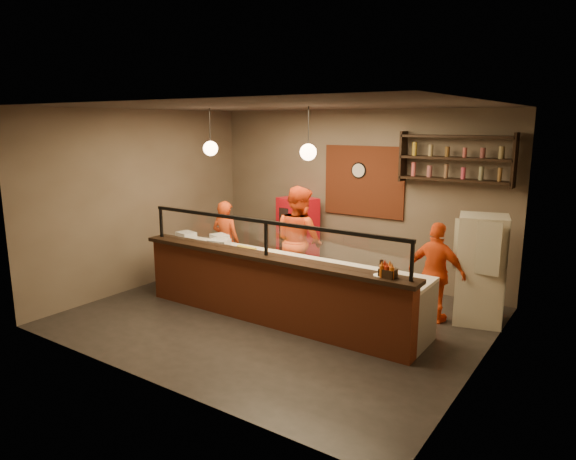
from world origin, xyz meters
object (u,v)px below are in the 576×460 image
Objects in this scene: wall_clock at (359,170)px; cook_mid at (299,241)px; fridge at (480,270)px; cook_right at (436,273)px; condiment_caddy at (388,273)px; red_cooler at (298,236)px; pizza_dough at (269,253)px; pepper_mill at (381,268)px; cook_left at (226,241)px.

wall_clock is 0.16× the size of cook_mid.
wall_clock is 2.95m from fridge.
cook_right is 1.57m from condiment_caddy.
red_cooler is at bearing -33.37° from cook_mid.
condiment_caddy reaches higher than pizza_dough.
fridge is 3.60× the size of pizza_dough.
pepper_mill is at bearing -19.81° from red_cooler.
fridge is at bearing 11.35° from red_cooler.
pepper_mill reaches higher than condiment_caddy.
pizza_dough is 2.27× the size of condiment_caddy.
cook_left is 1.00× the size of cook_right.
pizza_dough is (-2.46, -0.89, 0.14)m from cook_right.
fridge is 1.08× the size of red_cooler.
pizza_dough is at bearing -50.05° from red_cooler.
cook_left is 1.01× the size of red_cooler.
cook_left is 3.99m from cook_right.
wall_clock reaches higher than pepper_mill.
cook_left is 1.69m from pizza_dough.
condiment_caddy is at bearing -56.74° from wall_clock.
wall_clock is 0.66× the size of pizza_dough.
pizza_dough is at bearing 106.93° from cook_mid.
cook_mid is 2.39m from cook_right.
wall_clock is at bearing 35.69° from red_cooler.
cook_mid reaches higher than fridge.
cook_right is (2.38, 0.11, -0.19)m from cook_mid.
pepper_mill is at bearing 86.75° from cook_right.
cook_mid is at bearing 8.53° from cook_right.
pepper_mill is at bearing -58.05° from wall_clock.
pepper_mill is at bearing 153.22° from cook_left.
cook_right is at bearing 80.78° from pepper_mill.
condiment_caddy is at bearing -19.12° from red_cooler.
red_cooler reaches higher than condiment_caddy.
cook_mid is at bearing -107.70° from wall_clock.
wall_clock reaches higher than condiment_caddy.
fridge is 3.70m from red_cooler.
fridge is at bearing 179.09° from cook_left.
condiment_caddy is at bearing -15.28° from pizza_dough.
fridge is at bearing -19.84° from wall_clock.
fridge is 8.19× the size of condiment_caddy.
cook_right reaches higher than pepper_mill.
cook_mid is 9.36× the size of pepper_mill.
cook_left is at bearing 25.33° from cook_mid.
wall_clock is 1.46× the size of pepper_mill.
fridge is at bearing 69.96° from condiment_caddy.
condiment_caddy is (-0.13, -1.52, 0.35)m from cook_right.
fridge is (4.54, 0.54, 0.05)m from cook_left.
red_cooler is at bearing 109.37° from pizza_dough.
wall_clock is at bearing -152.43° from cook_left.
cook_left reaches higher than cook_right.
cook_right is at bearing 3.73° from red_cooler.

